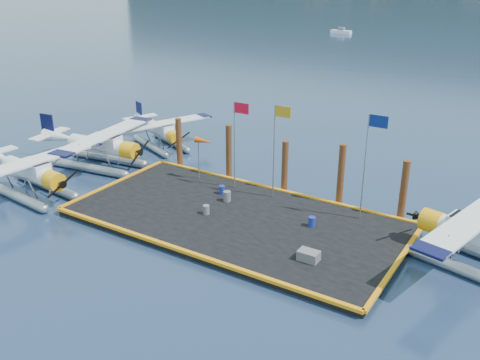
% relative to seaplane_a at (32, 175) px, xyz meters
% --- Properties ---
extents(ground, '(4000.00, 4000.00, 0.00)m').
position_rel_seaplane_a_xyz_m(ground, '(13.68, 3.92, -1.57)').
color(ground, '#172545').
rests_on(ground, ground).
extents(dock, '(20.00, 10.00, 0.40)m').
position_rel_seaplane_a_xyz_m(dock, '(13.68, 3.92, -1.37)').
color(dock, black).
rests_on(dock, ground).
extents(dock_bumpers, '(20.25, 10.25, 0.18)m').
position_rel_seaplane_a_xyz_m(dock_bumpers, '(13.68, 3.92, -1.08)').
color(dock_bumpers, orange).
rests_on(dock_bumpers, dock).
extents(seaplane_a, '(9.20, 10.15, 3.60)m').
position_rel_seaplane_a_xyz_m(seaplane_a, '(0.00, 0.00, 0.00)').
color(seaplane_a, '#91989F').
rests_on(seaplane_a, ground).
extents(seaplane_b, '(9.44, 10.40, 3.68)m').
position_rel_seaplane_a_xyz_m(seaplane_b, '(-0.01, 6.37, 0.04)').
color(seaplane_b, '#91989F').
rests_on(seaplane_b, ground).
extents(seaplane_c, '(8.12, 8.55, 3.12)m').
position_rel_seaplane_a_xyz_m(seaplane_c, '(0.82, 12.48, -0.21)').
color(seaplane_c, '#91989F').
rests_on(seaplane_c, ground).
extents(seaplane_d, '(9.47, 10.27, 3.64)m').
position_rel_seaplane_a_xyz_m(seaplane_d, '(27.00, 6.21, 0.02)').
color(seaplane_d, '#91989F').
rests_on(seaplane_d, ground).
extents(drum_0, '(0.40, 0.40, 0.56)m').
position_rel_seaplane_a_xyz_m(drum_0, '(11.06, 6.35, -0.88)').
color(drum_0, navy).
rests_on(drum_0, dock).
extents(drum_3, '(0.41, 0.41, 0.57)m').
position_rel_seaplane_a_xyz_m(drum_3, '(11.97, 3.28, -0.88)').
color(drum_3, slate).
rests_on(drum_3, dock).
extents(drum_4, '(0.42, 0.42, 0.59)m').
position_rel_seaplane_a_xyz_m(drum_4, '(18.16, 5.23, -0.87)').
color(drum_4, navy).
rests_on(drum_4, dock).
extents(drum_5, '(0.48, 0.48, 0.68)m').
position_rel_seaplane_a_xyz_m(drum_5, '(12.00, 5.55, -0.82)').
color(drum_5, slate).
rests_on(drum_5, dock).
extents(crate, '(1.08, 0.72, 0.54)m').
position_rel_seaplane_a_xyz_m(crate, '(19.67, 1.63, -0.90)').
color(crate, slate).
rests_on(crate, dock).
extents(flagpole_red, '(1.14, 0.08, 6.00)m').
position_rel_seaplane_a_xyz_m(flagpole_red, '(11.38, 7.72, 2.83)').
color(flagpole_red, gray).
rests_on(flagpole_red, dock).
extents(flagpole_yellow, '(1.14, 0.08, 6.20)m').
position_rel_seaplane_a_xyz_m(flagpole_yellow, '(14.38, 7.72, 2.95)').
color(flagpole_yellow, gray).
rests_on(flagpole_yellow, dock).
extents(flagpole_blue, '(1.14, 0.08, 6.50)m').
position_rel_seaplane_a_xyz_m(flagpole_blue, '(20.37, 7.72, 3.12)').
color(flagpole_blue, gray).
rests_on(flagpole_blue, dock).
extents(windsock, '(1.40, 0.44, 3.12)m').
position_rel_seaplane_a_xyz_m(windsock, '(8.65, 7.72, 1.66)').
color(windsock, gray).
rests_on(windsock, dock).
extents(piling_0, '(0.44, 0.44, 4.00)m').
position_rel_seaplane_a_xyz_m(piling_0, '(5.18, 9.32, 0.43)').
color(piling_0, '#4A2915').
rests_on(piling_0, ground).
extents(piling_1, '(0.44, 0.44, 4.20)m').
position_rel_seaplane_a_xyz_m(piling_1, '(9.68, 9.32, 0.53)').
color(piling_1, '#4A2915').
rests_on(piling_1, ground).
extents(piling_2, '(0.44, 0.44, 3.80)m').
position_rel_seaplane_a_xyz_m(piling_2, '(14.18, 9.32, 0.33)').
color(piling_2, '#4A2915').
rests_on(piling_2, ground).
extents(piling_3, '(0.44, 0.44, 4.30)m').
position_rel_seaplane_a_xyz_m(piling_3, '(18.18, 9.32, 0.58)').
color(piling_3, '#4A2915').
rests_on(piling_3, ground).
extents(piling_4, '(0.44, 0.44, 4.00)m').
position_rel_seaplane_a_xyz_m(piling_4, '(22.18, 9.32, 0.43)').
color(piling_4, '#4A2915').
rests_on(piling_4, ground).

